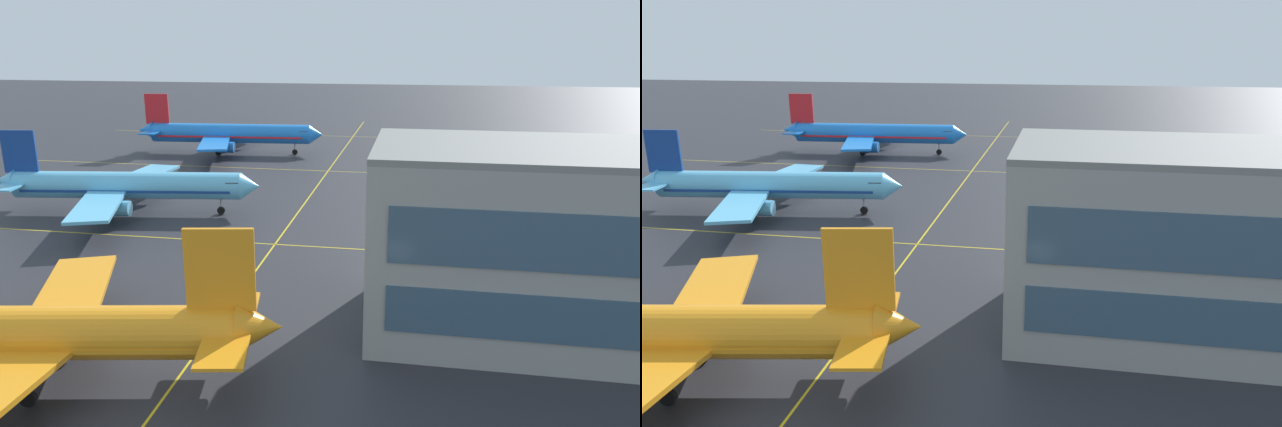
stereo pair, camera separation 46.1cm
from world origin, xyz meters
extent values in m
cylinder|color=orange|center=(-10.69, 7.36, 3.95)|extent=(31.03, 8.99, 3.67)
cone|color=orange|center=(6.03, 10.32, 4.34)|extent=(3.65, 3.97, 3.48)
cube|color=orange|center=(3.56, 9.88, 8.49)|extent=(4.62, 1.15, 5.79)
cube|color=orange|center=(3.53, 12.82, 4.34)|extent=(3.91, 5.48, 0.23)
cube|color=orange|center=(4.53, 7.12, 4.34)|extent=(3.91, 5.48, 0.23)
cube|color=orange|center=(-11.17, 15.60, 3.38)|extent=(10.08, 15.29, 0.39)
cylinder|color=#333338|center=(-11.76, 12.27, 2.12)|extent=(3.58, 2.57, 2.03)
cube|color=orange|center=(-10.69, 7.36, 3.50)|extent=(28.61, 8.59, 0.35)
cylinder|color=#99999E|center=(-9.23, 10.17, 1.59)|extent=(0.27, 0.27, 1.59)
cylinder|color=black|center=(-9.23, 10.17, 0.53)|extent=(1.12, 0.61, 1.06)
cylinder|color=#99999E|center=(-8.35, 5.23, 1.59)|extent=(0.27, 0.27, 1.59)
cylinder|color=black|center=(-8.35, 5.23, 0.53)|extent=(1.12, 0.61, 1.06)
cylinder|color=#5BB7E5|center=(-22.81, 47.54, 3.98)|extent=(31.30, 7.75, 3.69)
cone|color=#5BB7E5|center=(-6.15, 49.75, 3.98)|extent=(2.98, 3.92, 3.62)
cone|color=#5BB7E5|center=(-39.75, 45.29, 4.37)|extent=(3.54, 3.88, 3.51)
cube|color=navy|center=(-37.25, 45.63, 8.55)|extent=(4.67, 0.96, 5.83)
cube|color=#5BB7E5|center=(-37.35, 42.67, 4.37)|extent=(3.75, 5.42, 0.23)
cube|color=#5BB7E5|center=(-38.11, 48.45, 4.37)|extent=(3.75, 5.42, 0.23)
cube|color=#5BB7E5|center=(-22.68, 39.23, 3.40)|extent=(9.64, 15.42, 0.39)
cube|color=#5BB7E5|center=(-24.85, 55.60, 3.40)|extent=(6.16, 14.92, 0.39)
cylinder|color=#5BB7E5|center=(-21.95, 42.56, 2.14)|extent=(3.54, 2.46, 2.04)
cylinder|color=#5BB7E5|center=(-23.28, 52.57, 2.14)|extent=(3.54, 2.46, 2.04)
cube|color=#385166|center=(-8.36, 49.46, 4.52)|extent=(2.18, 3.60, 0.68)
cube|color=navy|center=(-22.81, 47.54, 3.52)|extent=(28.84, 7.46, 0.35)
cylinder|color=#99999E|center=(-10.29, 49.20, 1.60)|extent=(0.27, 0.27, 1.60)
cylinder|color=black|center=(-10.29, 49.20, 0.53)|extent=(1.12, 0.57, 1.07)
cylinder|color=#99999E|center=(-24.40, 44.78, 1.60)|extent=(0.27, 0.27, 1.60)
cylinder|color=black|center=(-24.40, 44.78, 0.53)|extent=(1.12, 0.57, 1.07)
cylinder|color=#99999E|center=(-25.06, 49.79, 1.60)|extent=(0.27, 0.27, 1.60)
cylinder|color=black|center=(-25.06, 49.79, 0.53)|extent=(1.12, 0.57, 1.07)
cylinder|color=blue|center=(-22.86, 92.41, 4.28)|extent=(33.60, 6.22, 3.97)
cone|color=blue|center=(-4.84, 93.64, 4.28)|extent=(2.97, 4.06, 3.89)
cone|color=blue|center=(-41.19, 91.17, 4.70)|extent=(3.59, 3.99, 3.77)
cube|color=red|center=(-38.48, 91.35, 9.19)|extent=(5.03, 0.71, 6.26)
cube|color=blue|center=(-38.79, 88.19, 4.70)|extent=(3.70, 5.64, 0.25)
cube|color=blue|center=(-39.21, 94.44, 4.70)|extent=(3.70, 5.64, 0.25)
cube|color=blue|center=(-23.30, 83.49, 3.65)|extent=(9.51, 16.55, 0.42)
cube|color=blue|center=(-24.50, 101.19, 3.65)|extent=(7.58, 16.27, 0.42)
cylinder|color=blue|center=(-22.28, 87.01, 2.30)|extent=(3.69, 2.43, 2.19)
cylinder|color=blue|center=(-23.02, 97.84, 2.30)|extent=(3.69, 2.43, 2.19)
cube|color=#385166|center=(-7.23, 93.47, 4.85)|extent=(2.12, 3.77, 0.73)
cube|color=red|center=(-22.86, 92.41, 3.78)|extent=(30.94, 6.08, 0.38)
cylinder|color=#99999E|center=(-9.32, 93.33, 1.72)|extent=(0.29, 0.29, 1.72)
cylinder|color=black|center=(-9.32, 93.33, 0.57)|extent=(1.18, 0.55, 1.15)
cylinder|color=#99999E|center=(-24.76, 89.56, 1.72)|extent=(0.29, 0.29, 1.72)
cylinder|color=black|center=(-24.76, 89.56, 0.57)|extent=(1.18, 0.55, 1.15)
cylinder|color=#99999E|center=(-25.12, 94.98, 1.72)|extent=(0.29, 0.29, 1.72)
cylinder|color=black|center=(-25.12, 94.98, 0.57)|extent=(1.18, 0.55, 1.15)
cube|color=yellow|center=(0.00, 38.38, 0.00)|extent=(127.79, 0.20, 0.01)
cube|color=yellow|center=(0.00, 78.75, 0.00)|extent=(127.79, 0.20, 0.01)
cube|color=yellow|center=(0.00, 119.13, 0.00)|extent=(127.79, 0.20, 0.01)
cube|color=yellow|center=(0.00, 58.57, 0.00)|extent=(0.20, 177.66, 0.01)
camera|label=1|loc=(15.97, -23.80, 22.97)|focal=32.44mm
camera|label=2|loc=(16.42, -23.72, 22.97)|focal=32.44mm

